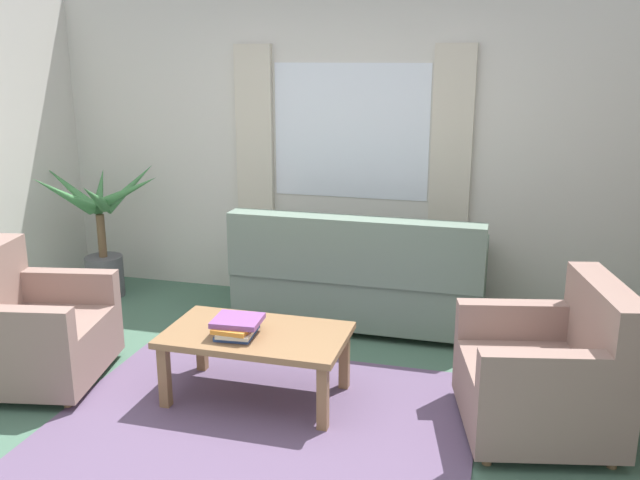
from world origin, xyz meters
name	(u,v)px	position (x,y,z in m)	size (l,w,h in m)	color
ground_plane	(263,423)	(0.00, 0.00, 0.00)	(6.24, 6.24, 0.00)	#476B56
wall_back	(352,149)	(0.00, 2.26, 1.30)	(5.32, 0.12, 2.60)	silver
window_with_curtains	(350,132)	(0.00, 2.18, 1.45)	(1.98, 0.07, 1.40)	white
area_rug	(263,422)	(0.00, 0.00, 0.01)	(2.39, 1.84, 0.01)	#604C6B
couch	(360,280)	(0.22, 1.62, 0.37)	(1.90, 0.82, 0.92)	slate
armchair_left	(28,330)	(-1.64, 0.11, 0.35)	(0.97, 0.98, 0.88)	gray
armchair_right	(549,374)	(1.57, 0.33, 0.35)	(0.98, 1.00, 0.88)	gray
coffee_table	(256,341)	(-0.13, 0.27, 0.38)	(1.10, 0.64, 0.44)	olive
book_stack_on_table	(238,326)	(-0.22, 0.21, 0.50)	(0.29, 0.34, 0.11)	#335199
potted_plant	(102,235)	(-2.07, 1.67, 0.55)	(1.25, 1.09, 1.19)	#56565B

